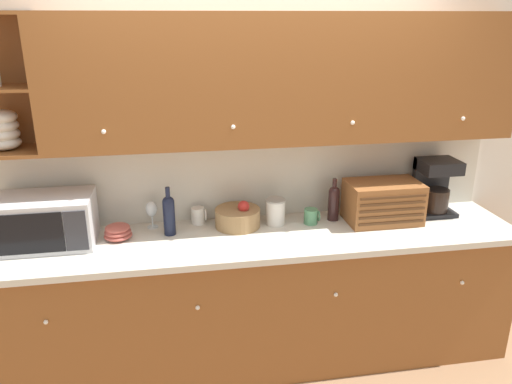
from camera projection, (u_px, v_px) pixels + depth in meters
name	position (u px, v px, depth m)	size (l,w,h in m)	color
ground_plane	(251.00, 328.00, 3.74)	(24.00, 24.00, 0.00)	#896647
wall_back	(249.00, 160.00, 3.33)	(5.71, 0.06, 2.60)	silver
counter_unit	(259.00, 297.00, 3.29)	(3.33, 0.67, 0.91)	brown
backsplash_panel	(250.00, 177.00, 3.34)	(3.31, 0.01, 0.55)	beige
upper_cabinets	(280.00, 80.00, 3.00)	(3.31, 0.34, 0.77)	brown
microwave	(46.00, 221.00, 2.95)	(0.55, 0.37, 0.30)	silver
bowl_stack_on_counter	(118.00, 232.00, 3.06)	(0.17, 0.17, 0.09)	#9E473D
wine_glass	(152.00, 210.00, 3.20)	(0.07, 0.07, 0.18)	silver
wine_bottle	(169.00, 213.00, 3.09)	(0.08, 0.08, 0.31)	black
mug_blue_second	(198.00, 215.00, 3.29)	(0.10, 0.09, 0.11)	silver
fruit_basket	(238.00, 217.00, 3.24)	(0.29, 0.29, 0.18)	#937047
storage_canister	(276.00, 212.00, 3.26)	(0.13, 0.13, 0.17)	silver
mug	(311.00, 216.00, 3.28)	(0.10, 0.09, 0.10)	#4C845B
second_wine_bottle	(334.00, 201.00, 3.32)	(0.07, 0.07, 0.29)	black
bread_box	(383.00, 202.00, 3.30)	(0.48, 0.30, 0.27)	brown
coffee_maker	(435.00, 186.00, 3.42)	(0.26, 0.22, 0.39)	black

